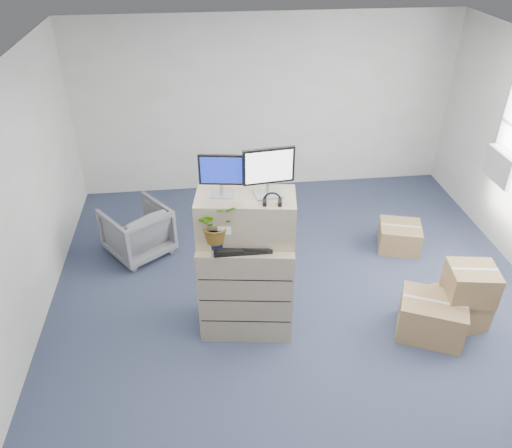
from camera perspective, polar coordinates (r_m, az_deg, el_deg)
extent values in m
plane|color=#293149|center=(5.86, 5.68, -11.78)|extent=(7.00, 7.00, 0.00)
cube|color=#B7B6AE|center=(8.10, 1.14, 13.38)|extent=(6.00, 0.02, 2.80)
cube|color=silver|center=(7.32, 26.56, 5.88)|extent=(0.24, 0.60, 0.40)
cube|color=tan|center=(5.51, -1.11, -6.86)|extent=(1.07, 0.74, 1.16)
cube|color=tan|center=(5.07, -1.18, 0.78)|extent=(1.06, 0.63, 0.50)
cube|color=#99999E|center=(4.96, -3.86, 3.41)|extent=(0.25, 0.20, 0.02)
cylinder|color=#99999E|center=(4.93, -3.89, 4.03)|extent=(0.04, 0.04, 0.11)
cube|color=black|center=(4.83, -3.98, 6.22)|extent=(0.44, 0.10, 0.32)
cube|color=navy|center=(4.82, -4.00, 6.13)|extent=(0.40, 0.07, 0.27)
cube|color=#99999E|center=(4.95, 1.41, 3.41)|extent=(0.29, 0.22, 0.02)
cylinder|color=#99999E|center=(4.91, 1.42, 4.12)|extent=(0.04, 0.04, 0.12)
cube|color=black|center=(4.80, 1.46, 6.66)|extent=(0.51, 0.10, 0.36)
cube|color=white|center=(4.78, 1.52, 6.56)|extent=(0.46, 0.06, 0.32)
torus|color=black|center=(4.77, 1.87, 2.73)|extent=(0.18, 0.04, 0.18)
cube|color=black|center=(5.03, -1.57, -2.71)|extent=(0.59, 0.25, 0.03)
ellipsoid|color=silver|center=(5.07, 2.01, -2.38)|extent=(0.12, 0.09, 0.04)
cylinder|color=#93949B|center=(5.11, -0.10, -0.18)|extent=(0.09, 0.09, 0.30)
cube|color=silver|center=(5.20, -1.33, -1.45)|extent=(0.07, 0.06, 0.02)
cube|color=black|center=(5.16, -1.34, -0.82)|extent=(0.06, 0.05, 0.12)
cube|color=black|center=(5.22, 2.50, -1.07)|extent=(0.21, 0.16, 0.06)
cube|color=#3B80C9|center=(5.16, 2.56, -0.45)|extent=(0.31, 0.22, 0.10)
cylinder|color=#A2BC97|center=(5.07, -4.40, -2.62)|extent=(0.20, 0.20, 0.02)
cylinder|color=black|center=(5.02, -4.43, -1.95)|extent=(0.17, 0.17, 0.13)
imported|color=#175016|center=(4.93, -4.52, -0.26)|extent=(0.48, 0.52, 0.34)
imported|color=#5B5B60|center=(6.93, -13.43, -0.52)|extent=(1.03, 1.02, 0.78)
cube|color=olive|center=(5.94, 19.40, -10.05)|extent=(0.85, 0.77, 0.48)
cube|color=olive|center=(6.21, 22.05, -8.91)|extent=(0.64, 0.55, 0.43)
cube|color=olive|center=(7.23, 16.05, -1.41)|extent=(0.67, 0.64, 0.37)
cube|color=olive|center=(5.94, 23.34, -6.23)|extent=(0.56, 0.52, 0.39)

